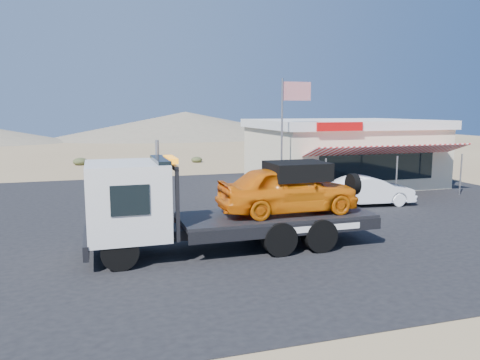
# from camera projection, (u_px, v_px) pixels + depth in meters

# --- Properties ---
(ground) EXTENTS (120.00, 120.00, 0.00)m
(ground) POSITION_uv_depth(u_px,v_px,m) (211.00, 231.00, 17.67)
(ground) COLOR #907452
(ground) RESTS_ON ground
(asphalt_lot) EXTENTS (32.00, 24.00, 0.02)m
(asphalt_lot) POSITION_uv_depth(u_px,v_px,m) (238.00, 211.00, 21.09)
(asphalt_lot) COLOR black
(asphalt_lot) RESTS_ON ground
(tow_truck) EXTENTS (9.21, 2.73, 3.08)m
(tow_truck) POSITION_uv_depth(u_px,v_px,m) (226.00, 200.00, 15.05)
(tow_truck) COLOR black
(tow_truck) RESTS_ON asphalt_lot
(white_sedan) EXTENTS (4.33, 1.91, 1.38)m
(white_sedan) POSITION_uv_depth(u_px,v_px,m) (369.00, 191.00, 22.24)
(white_sedan) COLOR white
(white_sedan) RESTS_ON asphalt_lot
(jerky_store) EXTENTS (10.40, 9.97, 3.90)m
(jerky_store) POSITION_uv_depth(u_px,v_px,m) (341.00, 151.00, 28.92)
(jerky_store) COLOR beige
(jerky_store) RESTS_ON asphalt_lot
(flagpole) EXTENTS (1.55, 0.10, 6.00)m
(flagpole) POSITION_uv_depth(u_px,v_px,m) (286.00, 125.00, 22.81)
(flagpole) COLOR #99999E
(flagpole) RESTS_ON asphalt_lot
(distant_hills) EXTENTS (126.00, 48.00, 4.20)m
(distant_hills) POSITION_uv_depth(u_px,v_px,m) (53.00, 128.00, 66.62)
(distant_hills) COLOR #726B59
(distant_hills) RESTS_ON ground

